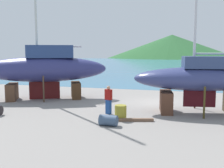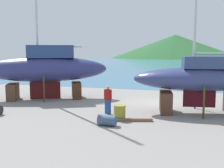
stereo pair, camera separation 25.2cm
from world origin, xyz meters
The scene contains 9 objects.
ground_plane centered at (0.00, -2.82, 0.00)m, with size 37.39×37.39×0.00m, color gray.
sea_water centered at (0.00, 59.61, 0.00)m, with size 137.06×106.15×0.01m, color teal.
headland_hill centered at (-8.19, 136.56, 0.00)m, with size 140.85×140.85×25.56m, color #295E2F.
sailboat_small_center centered at (3.03, -2.55, 2.14)m, with size 8.49×3.91×14.03m.
sailboat_large_starboard centered at (-8.86, -0.72, 2.47)m, with size 10.16×6.96×15.89m.
worker centered at (-2.39, -4.37, 0.91)m, with size 0.50×0.41×1.75m.
barrel_tipped_right centered at (-1.61, -6.93, 0.28)m, with size 0.56×0.56×0.94m, color #3B516D.
barrel_tar_black centered at (-1.32, -5.52, 0.41)m, with size 0.66×0.66×0.83m, color olive.
timber_long_aft centered at (-0.44, -5.68, 0.08)m, with size 2.04×0.19×0.16m, color brown.
Camera 1 is at (2.42, -20.16, 3.89)m, focal length 43.67 mm.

